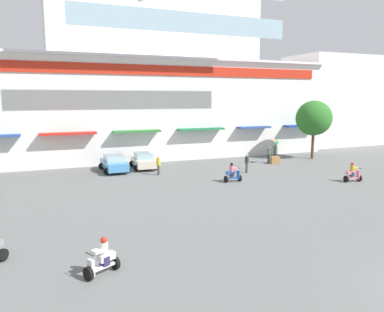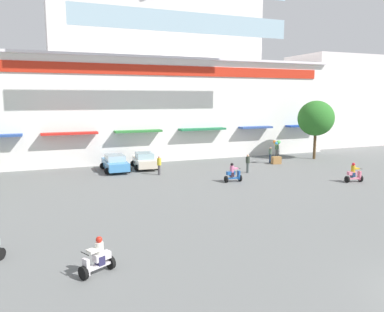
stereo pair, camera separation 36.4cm
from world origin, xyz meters
TOP-DOWN VIEW (x-y plane):
  - ground_plane at (0.00, 13.00)m, footprint 128.00×128.00m
  - colonial_building at (-0.00, 36.43)m, footprint 39.45×17.64m
  - flank_building_right at (26.82, 35.78)m, footprint 12.36×8.14m
  - plaza_tree_1 at (15.32, 25.80)m, footprint 4.13×3.55m
  - parked_car_0 at (-6.41, 26.78)m, footprint 2.45×4.51m
  - parked_car_1 at (-3.57, 27.10)m, footprint 2.55×4.10m
  - scooter_rider_3 at (-10.61, 6.51)m, footprint 1.45×1.09m
  - scooter_rider_4 at (10.54, 15.20)m, footprint 1.44×0.68m
  - scooter_rider_5 at (1.58, 18.79)m, footprint 1.39×0.52m
  - pedestrian_0 at (9.34, 25.39)m, footprint 0.39×0.39m
  - pedestrian_1 at (-3.14, 23.60)m, footprint 0.49×0.49m
  - pedestrian_2 at (4.54, 21.63)m, footprint 0.48×0.48m
  - pedestrian_3 at (12.40, 28.73)m, footprint 0.46×0.46m
  - balloon_vendor_cart at (9.58, 24.60)m, footprint 0.97×0.76m

SIDE VIEW (x-z plane):
  - ground_plane at x=0.00m, z-range 0.00..0.00m
  - scooter_rider_3 at x=-10.61m, z-range -0.14..1.33m
  - scooter_rider_5 at x=1.58m, z-range -0.13..1.43m
  - scooter_rider_4 at x=10.54m, z-range -0.13..1.45m
  - parked_car_0 at x=-6.41m, z-range 0.01..1.52m
  - parked_car_1 at x=-3.57m, z-range 0.00..1.53m
  - pedestrian_3 at x=12.40m, z-range 0.11..1.79m
  - pedestrian_2 at x=4.54m, z-range 0.12..1.78m
  - pedestrian_1 at x=-3.14m, z-range 0.11..1.79m
  - pedestrian_0 at x=9.34m, z-range 0.13..1.80m
  - balloon_vendor_cart at x=9.58m, z-range -0.20..2.23m
  - plaza_tree_1 at x=15.32m, z-range 1.27..7.66m
  - flank_building_right at x=26.82m, z-range 0.00..12.46m
  - colonial_building at x=0.00m, z-range -1.68..20.41m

